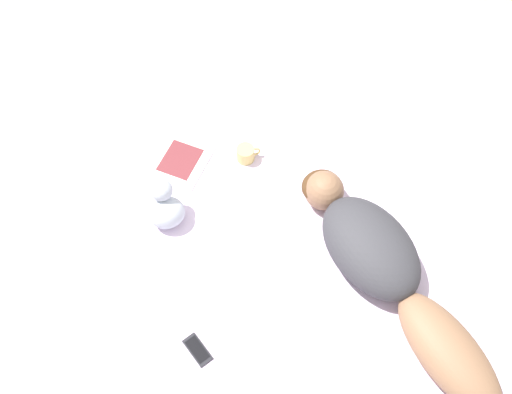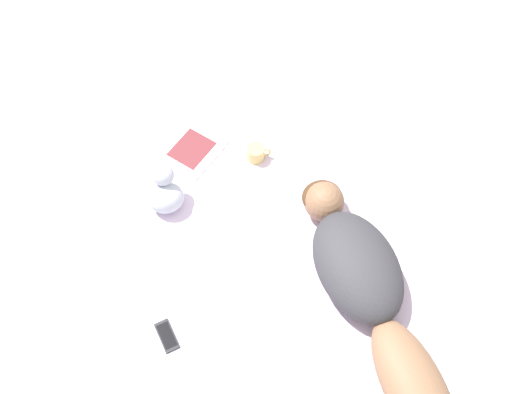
{
  "view_description": "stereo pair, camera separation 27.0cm",
  "coord_description": "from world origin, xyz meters",
  "px_view_note": "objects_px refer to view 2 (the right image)",
  "views": [
    {
      "loc": [
        -0.48,
        -1.02,
        2.88
      ],
      "look_at": [
        -0.12,
        0.34,
        0.57
      ],
      "focal_mm": 42.0,
      "sensor_mm": 36.0,
      "label": 1
    },
    {
      "loc": [
        -0.22,
        -1.07,
        2.88
      ],
      "look_at": [
        -0.12,
        0.34,
        0.57
      ],
      "focal_mm": 42.0,
      "sensor_mm": 36.0,
      "label": 2
    }
  ],
  "objects_px": {
    "cell_phone": "(167,336)",
    "person": "(368,291)",
    "open_magazine": "(172,138)",
    "coffee_mug": "(256,153)"
  },
  "relations": [
    {
      "from": "cell_phone",
      "to": "person",
      "type": "bearing_deg",
      "value": -15.79
    },
    {
      "from": "open_magazine",
      "to": "coffee_mug",
      "type": "height_order",
      "value": "coffee_mug"
    },
    {
      "from": "coffee_mug",
      "to": "cell_phone",
      "type": "distance_m",
      "value": 0.95
    },
    {
      "from": "person",
      "to": "coffee_mug",
      "type": "height_order",
      "value": "person"
    },
    {
      "from": "person",
      "to": "coffee_mug",
      "type": "relative_size",
      "value": 10.58
    },
    {
      "from": "person",
      "to": "cell_phone",
      "type": "bearing_deg",
      "value": 170.98
    },
    {
      "from": "open_magazine",
      "to": "coffee_mug",
      "type": "distance_m",
      "value": 0.43
    },
    {
      "from": "person",
      "to": "cell_phone",
      "type": "distance_m",
      "value": 0.84
    },
    {
      "from": "cell_phone",
      "to": "open_magazine",
      "type": "bearing_deg",
      "value": 66.37
    },
    {
      "from": "coffee_mug",
      "to": "cell_phone",
      "type": "relative_size",
      "value": 0.8
    }
  ]
}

